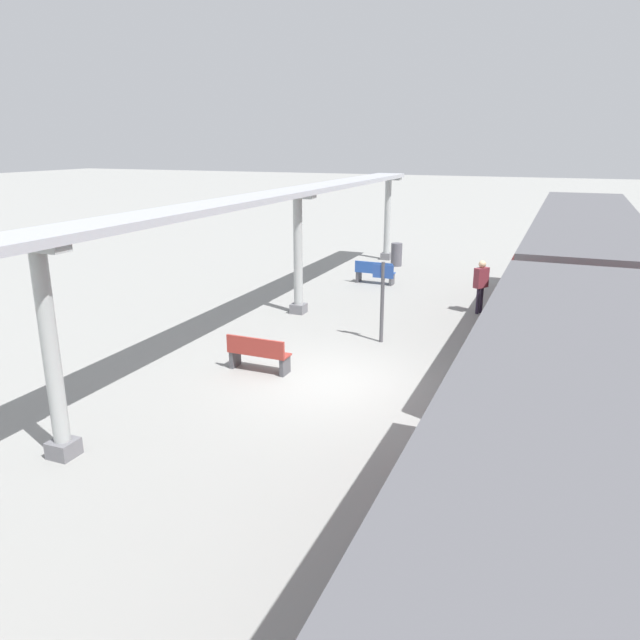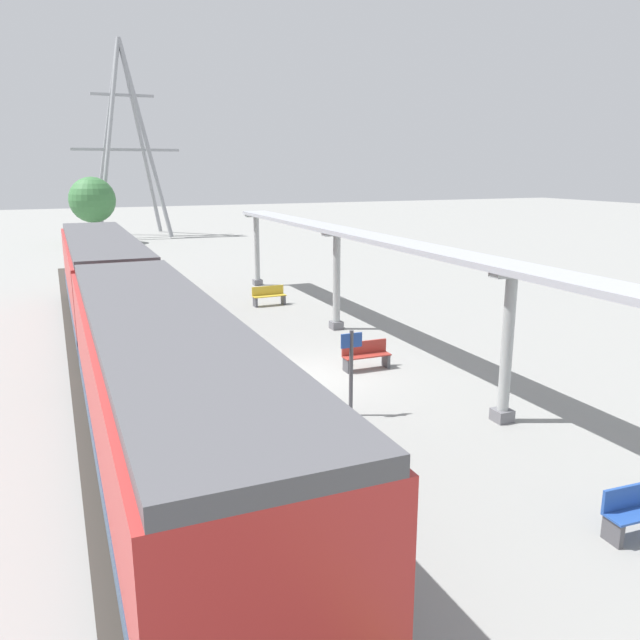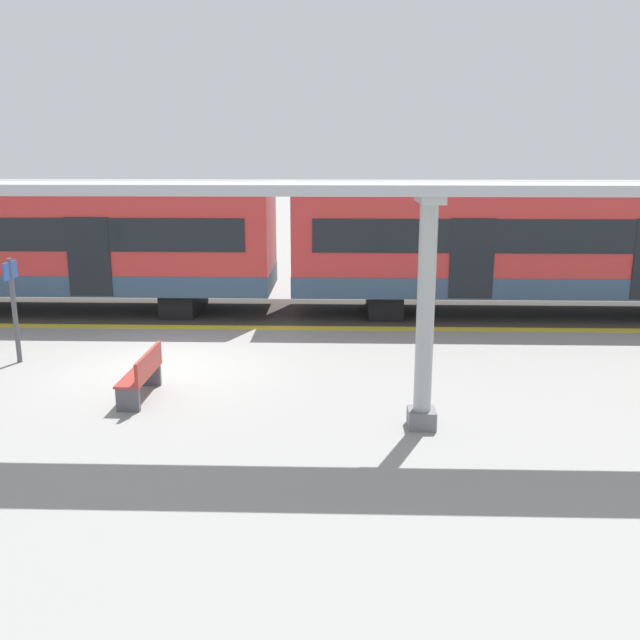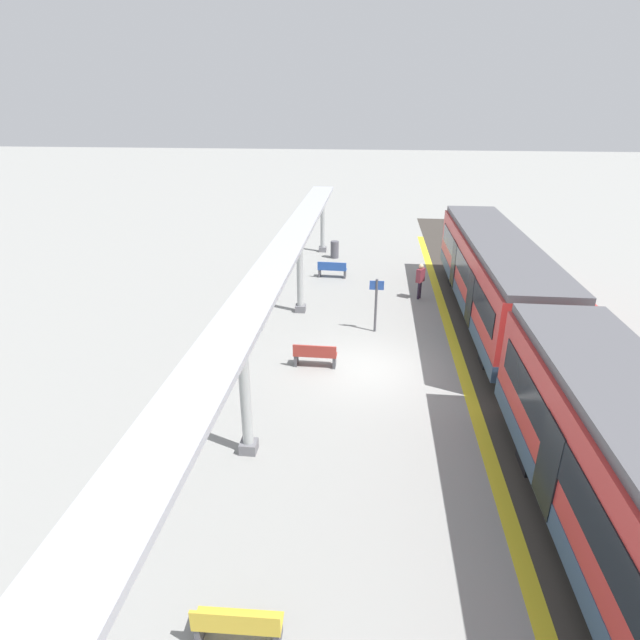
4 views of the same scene
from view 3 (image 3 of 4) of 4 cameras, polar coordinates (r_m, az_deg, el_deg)
name	(u,v)px [view 3 (image 3 of 4)]	position (r m, az deg, el deg)	size (l,w,h in m)	color
ground_plane	(164,367)	(14.65, -12.64, -3.78)	(176.00, 176.00, 0.00)	gray
tactile_edge_strip	(197,327)	(17.70, -10.08, -0.58)	(0.39, 38.33, 0.01)	gold
trackbed	(210,311)	(19.41, -9.02, 0.74)	(3.20, 50.33, 0.01)	#38332D
train_near_carriage	(23,244)	(20.63, -23.17, 5.74)	(2.65, 13.59, 3.48)	#B92E2C
train_far_carriage	(549,246)	(19.53, 18.25, 5.76)	(2.65, 13.59, 3.48)	#B92E2C
canopy_pillar_third	(425,314)	(10.87, 8.64, 0.51)	(1.10, 0.44, 3.70)	slate
canopy_beam	(110,188)	(11.07, -16.82, 10.31)	(1.20, 30.53, 0.16)	#A8AAB2
bench_mid_platform	(143,374)	(12.84, -14.33, -4.34)	(1.51, 0.46, 0.86)	maroon
platform_info_sign	(13,300)	(15.62, -23.85, 1.49)	(0.56, 0.10, 2.20)	#4C4C51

